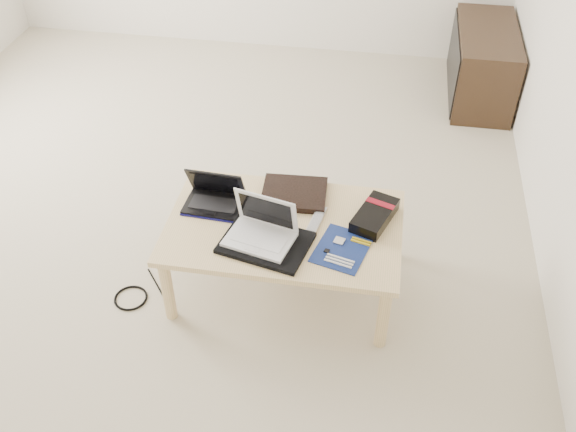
% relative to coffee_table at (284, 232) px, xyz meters
% --- Properties ---
extents(ground, '(4.00, 4.00, 0.00)m').
position_rel_coffee_table_xyz_m(ground, '(-0.72, 0.65, -0.35)').
color(ground, beige).
rests_on(ground, ground).
extents(coffee_table, '(1.10, 0.70, 0.40)m').
position_rel_coffee_table_xyz_m(coffee_table, '(0.00, 0.00, 0.00)').
color(coffee_table, '#E5C08A').
rests_on(coffee_table, ground).
extents(media_cabinet, '(0.41, 0.90, 0.50)m').
position_rel_coffee_table_xyz_m(media_cabinet, '(1.06, 2.10, -0.10)').
color(media_cabinet, '#3B2718').
rests_on(media_cabinet, ground).
extents(book, '(0.33, 0.28, 0.03)m').
position_rel_coffee_table_xyz_m(book, '(0.01, 0.22, 0.06)').
color(book, black).
rests_on(book, coffee_table).
extents(netbook, '(0.29, 0.22, 0.19)m').
position_rel_coffee_table_xyz_m(netbook, '(-0.36, 0.09, 0.09)').
color(netbook, black).
rests_on(netbook, coffee_table).
extents(tablet, '(0.28, 0.23, 0.01)m').
position_rel_coffee_table_xyz_m(tablet, '(-0.11, 0.02, 0.06)').
color(tablet, black).
rests_on(tablet, coffee_table).
extents(remote, '(0.08, 0.21, 0.02)m').
position_rel_coffee_table_xyz_m(remote, '(0.15, 0.04, 0.06)').
color(remote, '#B1B0B5').
rests_on(remote, coffee_table).
extents(neoprene_sleeve, '(0.44, 0.36, 0.02)m').
position_rel_coffee_table_xyz_m(neoprene_sleeve, '(-0.06, -0.15, 0.06)').
color(neoprene_sleeve, black).
rests_on(neoprene_sleeve, coffee_table).
extents(white_laptop, '(0.34, 0.27, 0.21)m').
position_rel_coffee_table_xyz_m(white_laptop, '(-0.08, -0.12, 0.11)').
color(white_laptop, silver).
rests_on(white_laptop, neoprene_sleeve).
extents(motherboard, '(0.28, 0.32, 0.01)m').
position_rel_coffee_table_xyz_m(motherboard, '(0.29, -0.12, 0.05)').
color(motherboard, '#0B174B').
rests_on(motherboard, coffee_table).
extents(gpu_box, '(0.23, 0.31, 0.06)m').
position_rel_coffee_table_xyz_m(gpu_box, '(0.41, 0.10, 0.08)').
color(gpu_box, black).
rests_on(gpu_box, coffee_table).
extents(cable_coil, '(0.13, 0.13, 0.01)m').
position_rel_coffee_table_xyz_m(cable_coil, '(-0.07, -0.02, 0.05)').
color(cable_coil, black).
rests_on(cable_coil, coffee_table).
extents(floor_cable_coil, '(0.20, 0.20, 0.01)m').
position_rel_coffee_table_xyz_m(floor_cable_coil, '(-0.73, -0.23, -0.35)').
color(floor_cable_coil, black).
rests_on(floor_cable_coil, ground).
extents(floor_cable_trail, '(0.22, 0.27, 0.01)m').
position_rel_coffee_table_xyz_m(floor_cable_trail, '(-0.61, -0.15, -0.35)').
color(floor_cable_trail, black).
rests_on(floor_cable_trail, ground).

